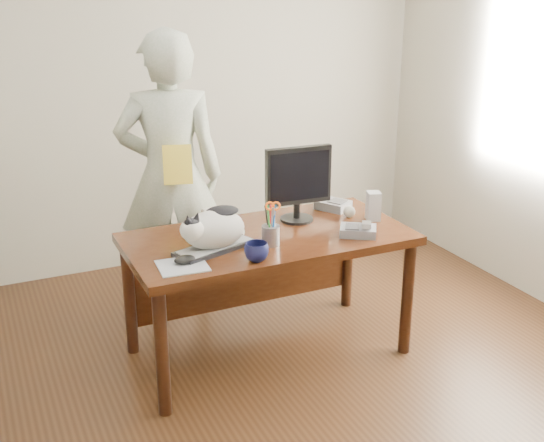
% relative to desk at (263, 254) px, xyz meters
% --- Properties ---
extents(room, '(4.50, 4.50, 4.50)m').
position_rel_desk_xyz_m(room, '(0.00, -0.68, 0.75)').
color(room, black).
rests_on(room, ground).
extents(desk, '(1.60, 0.80, 0.75)m').
position_rel_desk_xyz_m(desk, '(0.00, 0.00, 0.00)').
color(desk, black).
rests_on(desk, ground).
extents(keyboard, '(0.48, 0.30, 0.03)m').
position_rel_desk_xyz_m(keyboard, '(-0.35, -0.16, 0.16)').
color(keyboard, black).
rests_on(keyboard, desk).
extents(cat, '(0.43, 0.31, 0.25)m').
position_rel_desk_xyz_m(cat, '(-0.37, -0.17, 0.28)').
color(cat, silver).
rests_on(cat, keyboard).
extents(monitor, '(0.40, 0.21, 0.45)m').
position_rel_desk_xyz_m(monitor, '(0.25, 0.06, 0.40)').
color(monitor, black).
rests_on(monitor, desk).
extents(pen_cup, '(0.13, 0.13, 0.25)m').
position_rel_desk_xyz_m(pen_cup, '(-0.05, -0.22, 0.22)').
color(pen_cup, gray).
rests_on(pen_cup, desk).
extents(mousepad, '(0.26, 0.24, 0.01)m').
position_rel_desk_xyz_m(mousepad, '(-0.58, -0.30, 0.15)').
color(mousepad, '#9FA4AB').
rests_on(mousepad, desk).
extents(mouse, '(0.12, 0.08, 0.04)m').
position_rel_desk_xyz_m(mouse, '(-0.56, -0.28, 0.17)').
color(mouse, black).
rests_on(mouse, mousepad).
extents(coffee_mug, '(0.16, 0.16, 0.10)m').
position_rel_desk_xyz_m(coffee_mug, '(-0.21, -0.39, 0.20)').
color(coffee_mug, '#0D1037').
rests_on(coffee_mug, desk).
extents(phone, '(0.25, 0.23, 0.09)m').
position_rel_desk_xyz_m(phone, '(0.46, -0.29, 0.18)').
color(phone, slate).
rests_on(phone, desk).
extents(speaker, '(0.10, 0.11, 0.17)m').
position_rel_desk_xyz_m(speaker, '(0.68, -0.11, 0.23)').
color(speaker, '#979799').
rests_on(speaker, desk).
extents(baseball, '(0.07, 0.07, 0.07)m').
position_rel_desk_xyz_m(baseball, '(0.57, -0.01, 0.18)').
color(baseball, beige).
rests_on(baseball, desk).
extents(book_stack, '(0.23, 0.18, 0.08)m').
position_rel_desk_xyz_m(book_stack, '(-0.18, 0.24, 0.18)').
color(book_stack, '#471713').
rests_on(book_stack, desk).
extents(calculator, '(0.23, 0.24, 0.06)m').
position_rel_desk_xyz_m(calculator, '(0.56, 0.16, 0.18)').
color(calculator, slate).
rests_on(calculator, desk).
extents(person, '(0.77, 0.61, 1.85)m').
position_rel_desk_xyz_m(person, '(-0.33, 0.69, 0.32)').
color(person, beige).
rests_on(person, ground).
extents(held_book, '(0.20, 0.15, 0.24)m').
position_rel_desk_xyz_m(held_book, '(-0.33, 0.52, 0.45)').
color(held_book, gold).
rests_on(held_book, person).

